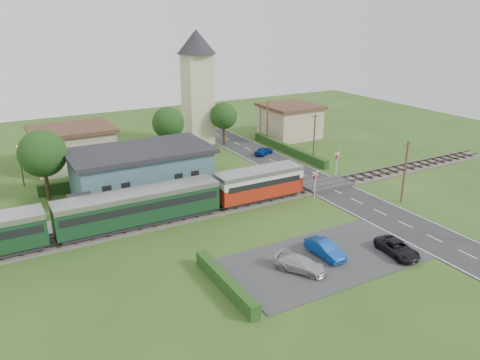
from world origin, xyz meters
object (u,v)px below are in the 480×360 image
pedestrian_near (208,190)px  crossing_signal_near (315,181)px  house_west (73,147)px  car_on_road (264,151)px  train (107,213)px  pedestrian_far (114,209)px  car_park_silver (300,264)px  church_tower (197,79)px  house_east (290,121)px  car_park_blue (325,249)px  equipment_hut (82,208)px  car_park_dark (397,248)px  station_building (141,170)px  crossing_signal_far (337,160)px

pedestrian_near → crossing_signal_near: bearing=178.1°
house_west → car_on_road: (25.49, -7.99, -2.16)m
train → pedestrian_far: 2.95m
car_on_road → car_park_silver: size_ratio=0.80×
train → pedestrian_far: bearing=62.5°
crossing_signal_near → pedestrian_near: (-11.00, 4.81, -0.70)m
train → crossing_signal_near: bearing=-6.1°
church_tower → house_east: (15.00, -4.00, -7.43)m
car_park_blue → house_west: bearing=109.0°
car_on_road → pedestrian_far: (-25.49, -12.51, 0.68)m
crossing_signal_near → car_on_road: crossing_signal_near is taller
equipment_hut → car_park_dark: equipment_hut is taller
car_park_blue → church_tower: bearing=79.5°
car_park_blue → pedestrian_far: size_ratio=2.40×
pedestrian_far → train: bearing=170.9°
station_building → car_park_silver: station_building is taller
car_on_road → car_park_dark: 32.07m
car_on_road → car_park_silver: (-14.96, -29.64, 0.07)m
station_building → car_on_road: (20.49, 6.01, -2.06)m
train → pedestrian_near: 11.97m
equipment_hut → crossing_signal_near: crossing_signal_near is taller
train → car_park_dark: train is taller
crossing_signal_near → train: bearing=173.9°
car_on_road → car_park_dark: (-5.99, -31.51, 0.06)m
equipment_hut → house_east: (38.00, 18.80, 1.05)m
crossing_signal_far → car_park_silver: bearing=-136.7°
pedestrian_far → house_west: bearing=18.4°
church_tower → crossing_signal_far: (8.60, -23.61, -8.08)m
train → car_park_blue: bearing=-42.0°
car_park_dark → church_tower: bearing=96.2°
car_on_road → pedestrian_far: bearing=92.5°
house_west → pedestrian_near: 23.12m
car_park_dark → pedestrian_near: (-9.10, 18.90, 0.75)m
station_building → pedestrian_near: bearing=-50.7°
house_east → pedestrian_far: 40.10m
station_building → car_park_blue: bearing=-68.7°
church_tower → house_east: church_tower is taller
church_tower → car_park_blue: size_ratio=4.28×
station_building → house_east: house_east is taller
car_on_road → car_park_silver: 33.20m
car_park_blue → equipment_hut: bearing=133.4°
car_park_silver → church_tower: bearing=45.0°
church_tower → station_building: bearing=-131.4°
house_east → pedestrian_far: house_east is taller
pedestrian_near → pedestrian_far: 10.41m
train → church_tower: church_tower is taller
house_west → station_building: bearing=-70.4°
car_park_blue → pedestrian_near: 16.42m
house_west → crossing_signal_far: house_west is taller
church_tower → car_on_road: (5.49, -10.99, -9.59)m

